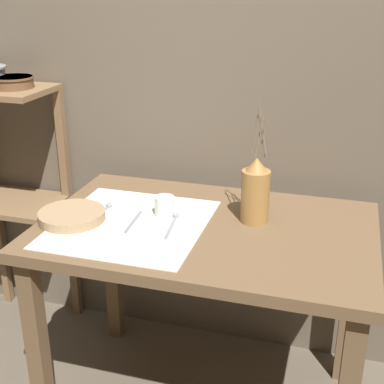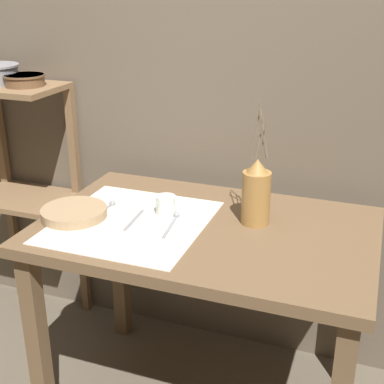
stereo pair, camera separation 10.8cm
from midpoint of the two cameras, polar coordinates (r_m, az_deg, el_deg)
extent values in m
cube|color=brown|center=(2.18, 3.54, 11.53)|extent=(7.00, 0.06, 2.40)
cube|color=brown|center=(1.87, -0.17, -4.17)|extent=(1.16, 0.75, 0.04)
cube|color=brown|center=(2.04, -17.64, -16.00)|extent=(0.06, 0.06, 0.75)
cube|color=brown|center=(2.49, -9.67, -7.70)|extent=(0.06, 0.06, 0.75)
cube|color=brown|center=(2.28, 15.10, -11.22)|extent=(0.06, 0.06, 0.75)
cube|color=brown|center=(2.57, -19.73, -1.11)|extent=(0.44, 0.31, 0.02)
cube|color=brown|center=(2.59, -14.21, -1.68)|extent=(0.04, 0.04, 1.17)
cube|color=silver|center=(1.89, -8.14, -3.36)|extent=(0.51, 0.55, 0.00)
cylinder|color=olive|center=(1.86, 5.11, -0.48)|extent=(0.10, 0.10, 0.19)
cone|color=olive|center=(1.82, 5.23, 2.94)|extent=(0.07, 0.07, 0.05)
cylinder|color=brown|center=(1.78, 5.72, 6.32)|extent=(0.03, 0.04, 0.18)
cylinder|color=brown|center=(1.80, 5.44, 5.87)|extent=(0.02, 0.02, 0.14)
cylinder|color=brown|center=(1.78, 5.07, 6.69)|extent=(0.03, 0.01, 0.20)
cylinder|color=brown|center=(1.80, 5.84, 5.73)|extent=(0.02, 0.01, 0.14)
cylinder|color=brown|center=(1.80, 5.82, 6.54)|extent=(0.04, 0.03, 0.18)
cylinder|color=#9E7F5B|center=(1.95, -14.26, -2.52)|extent=(0.24, 0.24, 0.04)
cylinder|color=silver|center=(1.92, -4.56, -1.51)|extent=(0.07, 0.07, 0.07)
cube|color=gray|center=(1.96, -11.77, -2.50)|extent=(0.03, 0.18, 0.00)
sphere|color=gray|center=(2.03, -10.35, -1.46)|extent=(0.02, 0.02, 0.02)
cube|color=gray|center=(1.89, -7.92, -3.20)|extent=(0.02, 0.18, 0.00)
cube|color=gray|center=(1.84, -3.97, -3.80)|extent=(0.03, 0.18, 0.00)
sphere|color=gray|center=(1.92, -3.37, -2.57)|extent=(0.02, 0.02, 0.02)
cylinder|color=brown|center=(2.37, -19.81, 10.95)|extent=(0.16, 0.16, 0.05)
cylinder|color=brown|center=(2.37, -19.87, 11.42)|extent=(0.17, 0.17, 0.01)
camera|label=1|loc=(0.05, -91.70, -0.69)|focal=50.00mm
camera|label=2|loc=(0.05, 88.30, 0.69)|focal=50.00mm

